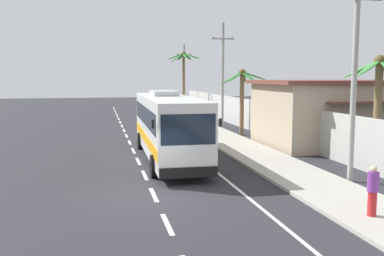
% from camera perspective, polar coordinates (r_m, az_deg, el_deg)
% --- Properties ---
extents(ground_plane, '(160.00, 160.00, 0.00)m').
position_cam_1_polar(ground_plane, '(16.50, -4.87, -9.25)').
color(ground_plane, '#28282D').
extents(sidewalk_kerb, '(3.20, 90.00, 0.14)m').
position_cam_1_polar(sidewalk_kerb, '(27.56, 6.61, -2.61)').
color(sidewalk_kerb, '#A8A399').
rests_on(sidewalk_kerb, ground).
extents(lane_markings, '(3.61, 71.00, 0.01)m').
position_cam_1_polar(lane_markings, '(30.99, -4.54, -1.66)').
color(lane_markings, white).
rests_on(lane_markings, ground).
extents(boundary_wall, '(0.24, 60.00, 2.60)m').
position_cam_1_polar(boundary_wall, '(32.44, 10.74, 0.93)').
color(boundary_wall, '#B2B2AD').
rests_on(boundary_wall, ground).
extents(coach_bus_foreground, '(3.04, 12.39, 3.74)m').
position_cam_1_polar(coach_bus_foreground, '(23.84, -3.24, 0.52)').
color(coach_bus_foreground, silver).
rests_on(coach_bus_foreground, ground).
extents(motorcycle_beside_bus, '(0.56, 1.96, 1.65)m').
position_cam_1_polar(motorcycle_beside_bus, '(33.28, -2.15, 0.10)').
color(motorcycle_beside_bus, black).
rests_on(motorcycle_beside_bus, ground).
extents(pedestrian_near_kerb, '(0.36, 0.36, 1.63)m').
position_cam_1_polar(pedestrian_near_kerb, '(14.95, 22.78, -7.55)').
color(pedestrian_near_kerb, red).
rests_on(pedestrian_near_kerb, sidewalk_kerb).
extents(utility_pole_nearest, '(2.25, 0.24, 8.88)m').
position_cam_1_polar(utility_pole_nearest, '(19.66, 20.68, 6.65)').
color(utility_pole_nearest, '#9E9E99').
rests_on(utility_pole_nearest, ground).
extents(utility_pole_mid, '(2.06, 0.24, 9.11)m').
position_cam_1_polar(utility_pole_mid, '(37.49, 4.07, 7.08)').
color(utility_pole_mid, '#9E9E99').
rests_on(utility_pole_mid, ground).
extents(utility_pole_far, '(2.03, 0.24, 8.72)m').
position_cam_1_polar(utility_pole_far, '(56.51, -1.05, 6.80)').
color(utility_pole_far, '#9E9E99').
rests_on(utility_pole_far, ground).
extents(palm_nearest, '(3.29, 3.25, 5.56)m').
position_cam_1_polar(palm_nearest, '(21.98, 23.43, 4.49)').
color(palm_nearest, brown).
rests_on(palm_nearest, ground).
extents(palm_second, '(3.45, 3.49, 5.14)m').
position_cam_1_polar(palm_second, '(33.57, 6.64, 5.09)').
color(palm_second, brown).
rests_on(palm_second, ground).
extents(palm_third, '(3.96, 4.11, 7.49)m').
position_cam_1_polar(palm_third, '(51.54, -1.10, 7.83)').
color(palm_third, brown).
rests_on(palm_third, ground).
extents(roadside_building, '(14.32, 7.81, 4.32)m').
position_cam_1_polar(roadside_building, '(31.44, 21.66, 1.99)').
color(roadside_building, tan).
rests_on(roadside_building, ground).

